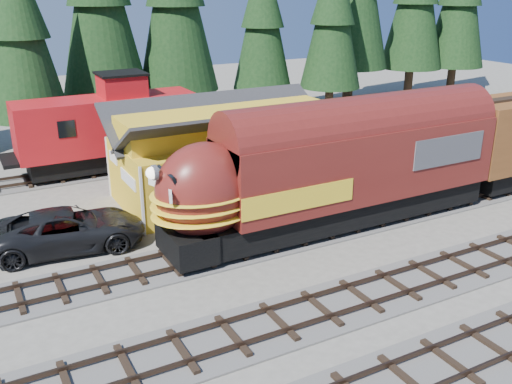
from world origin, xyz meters
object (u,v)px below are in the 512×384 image
pickup_truck_a (68,230)px  locomotive (327,175)px  depot (230,144)px  caboose (109,128)px

pickup_truck_a → locomotive: bearing=-101.2°
depot → pickup_truck_a: bearing=-163.3°
locomotive → caboose: 15.49m
depot → caboose: size_ratio=1.17×
depot → pickup_truck_a: size_ratio=1.91×
locomotive → caboose: size_ratio=1.63×
locomotive → pickup_truck_a: 12.04m
depot → locomotive: (1.91, -6.50, -0.18)m
caboose → pickup_truck_a: bearing=-114.4°
locomotive → depot: bearing=106.4°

